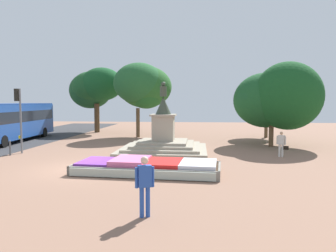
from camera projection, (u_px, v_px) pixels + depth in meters
The scene contains 12 objects.
ground_plane at pixel (83, 169), 16.27m from camera, with size 73.84×73.84×0.00m, color #8C6651.
flower_planter at pixel (148, 167), 15.35m from camera, with size 7.00×3.11×0.67m.
statue_monument at pixel (163, 140), 22.30m from camera, with size 5.84×5.84×4.67m.
traffic_light_mid_block at pixel (19, 109), 21.00m from camera, with size 0.41×0.30×4.17m.
city_bus at pixel (10, 120), 26.85m from camera, with size 3.11×11.80×3.17m.
pedestrian_with_handbag at pixel (282, 143), 19.71m from camera, with size 0.67×0.46×1.54m.
pedestrian_near_planter at pixel (145, 182), 9.45m from camera, with size 0.54×0.34×1.79m.
kerb_bollard_north at pixel (10, 148), 20.32m from camera, with size 0.12×0.12×0.94m.
park_tree_far_left at pixel (143, 86), 30.83m from camera, with size 5.37×5.85×6.94m.
park_tree_behind_statue at pixel (274, 98), 24.61m from camera, with size 6.26×6.25×6.24m.
park_tree_far_right at pixel (262, 95), 30.49m from camera, with size 3.28×3.58×5.57m.
park_tree_street_side at pixel (94, 87), 35.62m from camera, with size 6.26×5.16×6.94m.
Camera 1 is at (5.71, -15.60, 3.37)m, focal length 35.00 mm.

